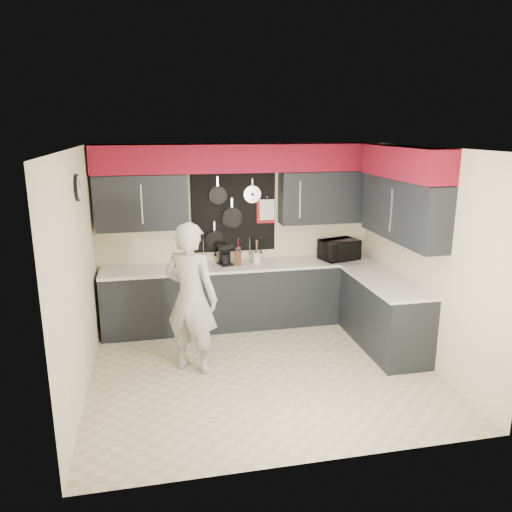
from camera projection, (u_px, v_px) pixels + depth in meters
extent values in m
plane|color=#C2B797|center=(263.00, 370.00, 5.97)|extent=(4.00, 4.00, 0.00)
cube|color=beige|center=(237.00, 234.00, 7.29)|extent=(4.00, 0.01, 2.60)
cube|color=black|center=(142.00, 203.00, 6.75)|extent=(1.24, 0.32, 0.75)
cube|color=black|center=(325.00, 197.00, 7.27)|extent=(1.34, 0.32, 0.75)
cube|color=maroon|center=(238.00, 158.00, 6.85)|extent=(3.94, 0.36, 0.38)
cube|color=black|center=(234.00, 212.00, 7.19)|extent=(1.22, 0.03, 1.15)
cylinder|color=black|center=(218.00, 195.00, 7.04)|extent=(0.26, 0.04, 0.26)
cylinder|color=black|center=(232.00, 218.00, 7.17)|extent=(0.30, 0.04, 0.30)
cylinder|color=black|center=(214.00, 240.00, 7.19)|extent=(0.27, 0.04, 0.27)
cylinder|color=silver|center=(252.00, 194.00, 7.15)|extent=(0.25, 0.02, 0.25)
cube|color=#A10C18|center=(266.00, 212.00, 7.27)|extent=(0.26, 0.01, 0.34)
cube|color=white|center=(267.00, 210.00, 7.25)|extent=(0.22, 0.01, 0.30)
cylinder|color=silver|center=(204.00, 247.00, 7.20)|extent=(0.01, 0.01, 0.20)
cylinder|color=silver|center=(215.00, 247.00, 7.24)|extent=(0.01, 0.01, 0.20)
cylinder|color=silver|center=(227.00, 246.00, 7.27)|extent=(0.01, 0.01, 0.20)
cylinder|color=silver|center=(238.00, 246.00, 7.30)|extent=(0.01, 0.01, 0.20)
cylinder|color=silver|center=(250.00, 245.00, 7.34)|extent=(0.01, 0.01, 0.20)
cylinder|color=silver|center=(261.00, 245.00, 7.37)|extent=(0.01, 0.01, 0.20)
cube|color=beige|center=(424.00, 256.00, 6.03)|extent=(0.01, 3.50, 2.60)
cube|color=black|center=(403.00, 210.00, 6.16)|extent=(0.32, 1.70, 0.75)
cube|color=maroon|center=(405.00, 163.00, 6.01)|extent=(0.36, 1.70, 0.38)
cube|color=beige|center=(78.00, 276.00, 5.25)|extent=(0.01, 3.50, 2.60)
cylinder|color=black|center=(77.00, 188.00, 5.41)|extent=(0.04, 0.30, 0.30)
cylinder|color=white|center=(79.00, 188.00, 5.41)|extent=(0.01, 0.26, 0.26)
cube|color=black|center=(241.00, 296.00, 7.23)|extent=(3.90, 0.60, 0.88)
cube|color=silver|center=(241.00, 266.00, 7.10)|extent=(3.90, 0.63, 0.04)
cube|color=black|center=(384.00, 314.00, 6.52)|extent=(0.60, 1.60, 0.88)
cube|color=silver|center=(385.00, 281.00, 6.41)|extent=(0.63, 1.60, 0.04)
cube|color=black|center=(244.00, 328.00, 7.08)|extent=(3.90, 0.06, 0.10)
imported|color=black|center=(339.00, 250.00, 7.32)|extent=(0.62, 0.50, 0.30)
cube|color=#3C2813|center=(238.00, 258.00, 7.03)|extent=(0.11, 0.11, 0.21)
cylinder|color=silver|center=(257.00, 258.00, 7.16)|extent=(0.12, 0.12, 0.15)
cube|color=black|center=(225.00, 264.00, 7.06)|extent=(0.22, 0.25, 0.03)
cube|color=black|center=(224.00, 253.00, 7.10)|extent=(0.18, 0.11, 0.28)
cube|color=black|center=(225.00, 246.00, 7.00)|extent=(0.22, 0.25, 0.06)
cylinder|color=black|center=(225.00, 259.00, 7.03)|extent=(0.10, 0.10, 0.13)
imported|color=#9F9F9D|center=(191.00, 298.00, 5.77)|extent=(0.79, 0.72, 1.80)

